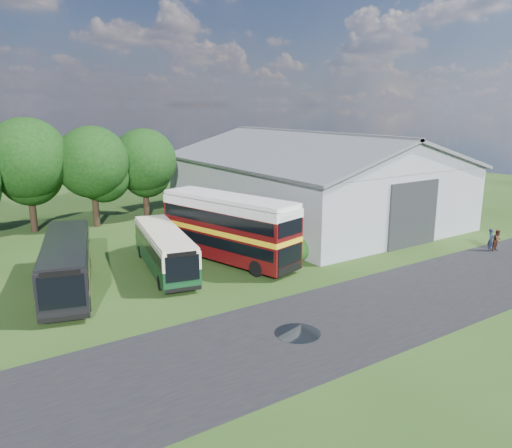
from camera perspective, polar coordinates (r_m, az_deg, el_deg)
ground at (r=27.17m, az=3.30°, el=-9.33°), size 120.00×120.00×0.00m
asphalt_road at (r=26.97m, az=12.39°, el=-9.82°), size 60.00×8.00×0.02m
puddle at (r=24.17m, az=4.77°, el=-12.37°), size 2.20×2.20×0.01m
storage_shed at (r=47.34m, az=6.27°, el=5.66°), size 18.80×24.80×8.15m
tree_mid at (r=45.52m, az=-24.69°, el=6.77°), size 6.80×6.80×9.60m
tree_right_a at (r=45.66m, az=-18.20°, el=6.71°), size 6.26×6.26×8.83m
tree_right_b at (r=48.01m, az=-12.67°, el=7.05°), size 5.98×5.98×8.45m
shrub_front at (r=34.85m, az=4.74°, el=-4.15°), size 1.70×1.70×1.70m
shrub_mid at (r=36.37m, az=2.78°, el=-3.37°), size 1.60×1.60×1.60m
shrub_back at (r=37.93m, az=0.98°, el=-2.65°), size 1.80×1.80×1.80m
bus_green_single at (r=32.79m, az=-10.43°, el=-2.86°), size 4.19×10.01×2.69m
bus_maroon_double at (r=34.06m, az=-3.14°, el=-0.57°), size 5.34×10.95×4.56m
bus_dark_single at (r=30.92m, az=-20.81°, el=-4.24°), size 5.33×11.05×2.97m
visitor_a at (r=40.58m, az=25.26°, el=-1.67°), size 0.68×0.53×1.66m
visitor_b at (r=40.79m, az=25.87°, el=-1.72°), size 0.78×0.61×1.59m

